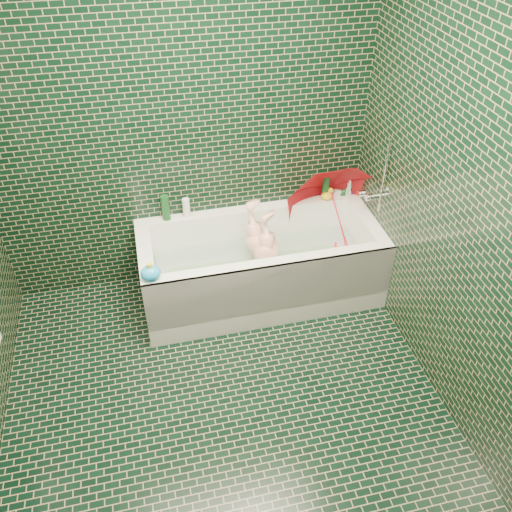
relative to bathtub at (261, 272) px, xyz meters
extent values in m
plane|color=black|center=(-0.45, -1.01, -0.21)|extent=(2.80, 2.80, 0.00)
plane|color=black|center=(-0.45, 0.39, 1.04)|extent=(2.80, 0.00, 2.80)
plane|color=black|center=(0.85, -1.01, 1.04)|extent=(0.00, 2.80, 2.80)
cube|color=white|center=(0.00, 0.02, -0.14)|extent=(1.70, 0.75, 0.15)
cube|color=white|center=(0.00, 0.34, 0.14)|extent=(1.70, 0.10, 0.40)
cube|color=white|center=(0.00, -0.31, 0.14)|extent=(1.70, 0.10, 0.40)
cube|color=white|center=(0.80, 0.02, 0.14)|extent=(0.10, 0.55, 0.40)
cube|color=white|center=(-0.80, 0.02, 0.14)|extent=(0.10, 0.55, 0.40)
cube|color=white|center=(0.00, -0.35, 0.06)|extent=(1.70, 0.02, 0.55)
cube|color=green|center=(0.00, 0.02, -0.06)|extent=(1.35, 0.47, 0.01)
cube|color=silver|center=(0.00, 0.02, 0.09)|extent=(1.48, 0.53, 0.00)
cylinder|color=silver|center=(0.83, 0.02, 0.52)|extent=(0.14, 0.05, 0.05)
cylinder|color=silver|center=(0.75, 0.08, 0.52)|extent=(0.05, 0.04, 0.04)
cylinder|color=silver|center=(0.82, -0.08, 0.74)|extent=(0.01, 0.01, 0.55)
imported|color=#F2AB97|center=(0.04, -0.01, 0.10)|extent=(1.03, 0.64, 0.35)
imported|color=red|center=(0.60, 0.11, 0.33)|extent=(0.87, 0.93, 0.88)
imported|color=white|center=(0.69, 0.35, 0.34)|extent=(0.11, 0.12, 0.28)
imported|color=#3D1D70|center=(0.80, 0.34, 0.34)|extent=(0.08, 0.08, 0.17)
imported|color=#13431B|center=(0.75, 0.33, 0.34)|extent=(0.15, 0.15, 0.16)
cylinder|color=#13431B|center=(0.58, 0.35, 0.44)|extent=(0.06, 0.06, 0.19)
cylinder|color=silver|center=(0.77, 0.34, 0.42)|extent=(0.05, 0.05, 0.16)
cylinder|color=#13431B|center=(-0.62, 0.34, 0.43)|extent=(0.07, 0.07, 0.19)
cylinder|color=white|center=(-0.47, 0.34, 0.41)|extent=(0.07, 0.07, 0.15)
ellipsoid|color=yellow|center=(0.59, 0.32, 0.37)|extent=(0.11, 0.10, 0.06)
sphere|color=yellow|center=(0.62, 0.33, 0.41)|extent=(0.04, 0.04, 0.04)
cone|color=orange|center=(0.64, 0.34, 0.41)|extent=(0.02, 0.02, 0.02)
ellipsoid|color=#1B9AF5|center=(-0.78, -0.30, 0.39)|extent=(0.16, 0.15, 0.10)
cylinder|color=yellow|center=(-0.78, -0.30, 0.45)|extent=(0.03, 0.03, 0.04)
camera|label=1|loc=(-0.73, -2.93, 2.57)|focal=38.00mm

